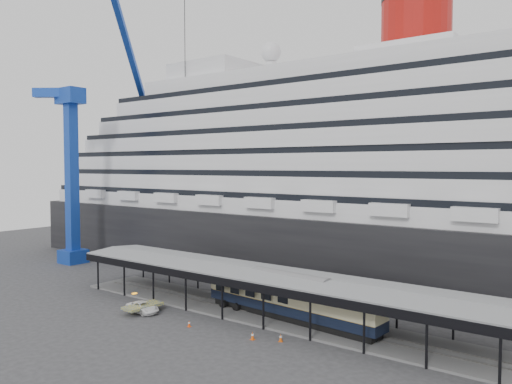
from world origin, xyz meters
The scene contains 9 objects.
ground centered at (0.00, 0.00, 0.00)m, with size 200.00×200.00×0.00m, color #323235.
cruise_ship centered at (0.05, 32.00, 18.35)m, with size 130.00×30.00×43.90m.
platform_canopy centered at (0.00, 5.00, 2.36)m, with size 56.00×9.18×5.30m.
crane_blue centered at (-45.11, 10.62, 19.96)m, with size 22.63×19.19×47.60m.
port_truck centered at (-12.20, -2.76, 0.64)m, with size 2.11×4.58×1.27m, color white.
pullman_carriage centered at (3.62, 5.00, 2.71)m, with size 22.92×4.88×22.34m.
traffic_cone_left centered at (-4.05, -3.26, 0.35)m, with size 0.38×0.38×0.71m.
traffic_cone_mid centered at (3.89, -2.33, 0.41)m, with size 0.45×0.45×0.83m.
traffic_cone_right centered at (6.46, -1.08, 0.39)m, with size 0.52×0.52×0.79m.
Camera 1 is at (33.66, -41.55, 17.46)m, focal length 35.00 mm.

